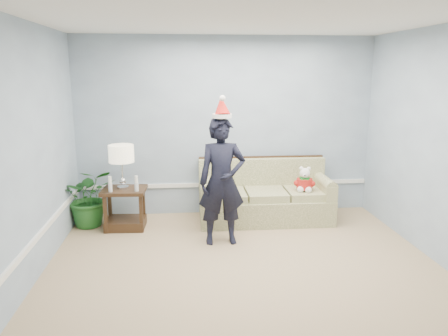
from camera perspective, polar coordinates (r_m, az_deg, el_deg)
room_shell at (r=4.22m, az=3.77°, el=1.12°), size 4.54×5.04×2.74m
wainscot_trim at (r=5.56m, az=-10.52°, el=-5.83°), size 4.49×4.99×0.06m
sofa at (r=6.56m, az=5.29°, el=-3.98°), size 1.93×0.85×0.90m
side_table at (r=6.35m, az=-12.76°, el=-5.72°), size 0.62×0.53×0.58m
table_lamp at (r=6.16m, az=-13.26°, el=1.60°), size 0.35×0.35×0.62m
candle_pair at (r=6.08m, az=-13.01°, el=-2.10°), size 0.41×0.05×0.22m
houseplant at (r=6.52m, az=-17.13°, el=-3.65°), size 0.83×0.74×0.85m
man at (r=5.52m, az=-0.27°, el=-1.78°), size 0.61×0.42×1.63m
santa_hat at (r=5.38m, az=-0.29°, el=7.88°), size 0.28×0.31×0.29m
teddy_bear at (r=6.43m, az=10.49°, el=-1.84°), size 0.28×0.28×0.37m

